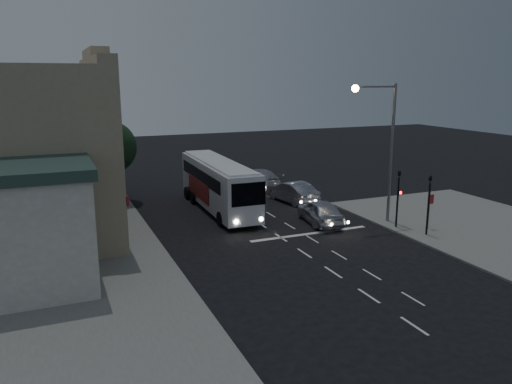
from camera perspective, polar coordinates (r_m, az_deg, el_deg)
name	(u,v)px	position (r m, az deg, el deg)	size (l,w,h in m)	color
ground	(296,248)	(28.67, 4.61, -6.36)	(120.00, 120.00, 0.00)	black
sidewalk_far	(48,234)	(33.32, -22.66, -4.48)	(12.00, 50.00, 0.12)	slate
road_markings	(290,229)	(32.02, 3.93, -4.27)	(8.00, 30.55, 0.01)	silver
tour_bus	(218,183)	(36.36, -4.33, 0.99)	(2.83, 11.88, 3.63)	white
car_suv	(320,211)	(33.34, 7.33, -2.21)	(1.91, 4.75, 1.62)	#B5B8C4
car_sedan_a	(292,192)	(38.82, 4.14, 0.03)	(1.74, 4.99, 1.64)	#9F9EA9
car_sedan_b	(258,178)	(43.96, 0.18, 1.59)	(2.31, 5.68, 1.65)	#B0B1BE
traffic_signal_main	(398,192)	(32.70, 15.96, 0.00)	(0.25, 0.35, 4.10)	black
traffic_signal_side	(429,198)	(31.69, 19.17, -0.63)	(0.18, 0.15, 4.10)	black
regulatory_sign	(430,206)	(33.22, 19.25, -1.49)	(0.45, 0.12, 2.20)	slate
streetlight	(384,137)	(33.11, 14.43, 6.07)	(3.32, 0.44, 9.00)	slate
main_building	(22,153)	(32.28, -25.14, 4.06)	(10.12, 12.00, 11.00)	#958260
low_building_south	(8,229)	(24.41, -26.53, -3.78)	(7.40, 5.40, 5.70)	#B3AF9D
low_building_north	(36,154)	(44.39, -23.87, 3.96)	(9.40, 9.40, 6.50)	#B3AF9D
street_tree	(110,145)	(39.55, -16.38, 5.19)	(4.00, 4.00, 6.20)	black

